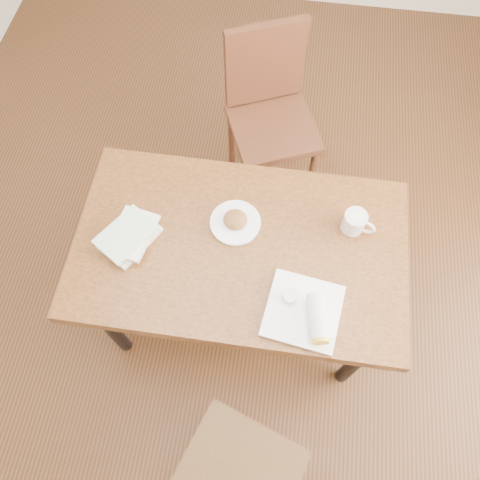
# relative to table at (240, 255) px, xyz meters

# --- Properties ---
(ground) EXTENTS (4.00, 5.00, 0.01)m
(ground) POSITION_rel_table_xyz_m (0.00, 0.00, -0.67)
(ground) COLOR #472814
(ground) RESTS_ON ground
(room_walls) EXTENTS (4.02, 5.02, 2.80)m
(room_walls) POSITION_rel_table_xyz_m (0.00, 0.00, 0.96)
(room_walls) COLOR beige
(room_walls) RESTS_ON ground
(table) EXTENTS (1.30, 0.77, 0.75)m
(table) POSITION_rel_table_xyz_m (0.00, 0.00, 0.00)
(table) COLOR brown
(table) RESTS_ON ground
(chair_far) EXTENTS (0.55, 0.55, 0.95)m
(chair_far) POSITION_rel_table_xyz_m (0.02, 0.90, -0.12)
(chair_far) COLOR #4F2416
(chair_far) RESTS_ON ground
(plate_scone) EXTENTS (0.20, 0.20, 0.06)m
(plate_scone) POSITION_rel_table_xyz_m (-0.03, 0.09, 0.10)
(plate_scone) COLOR white
(plate_scone) RESTS_ON table
(coffee_mug) EXTENTS (0.13, 0.09, 0.09)m
(coffee_mug) POSITION_rel_table_xyz_m (0.43, 0.14, 0.13)
(coffee_mug) COLOR white
(coffee_mug) RESTS_ON table
(plate_burrito) EXTENTS (0.30, 0.30, 0.09)m
(plate_burrito) POSITION_rel_table_xyz_m (0.28, -0.24, 0.11)
(plate_burrito) COLOR white
(plate_burrito) RESTS_ON table
(book_stack) EXTENTS (0.25, 0.27, 0.06)m
(book_stack) POSITION_rel_table_xyz_m (-0.43, -0.03, 0.11)
(book_stack) COLOR white
(book_stack) RESTS_ON table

